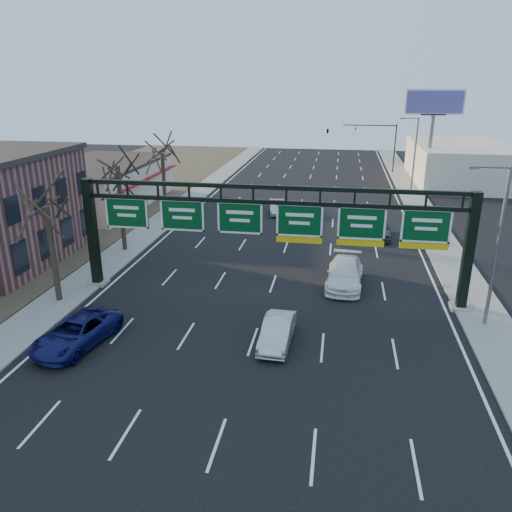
% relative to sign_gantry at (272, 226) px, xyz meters
% --- Properties ---
extents(ground, '(160.00, 160.00, 0.00)m').
position_rel_sign_gantry_xyz_m(ground, '(-0.16, -8.00, -4.63)').
color(ground, black).
rests_on(ground, ground).
extents(sidewalk_left, '(3.00, 120.00, 0.12)m').
position_rel_sign_gantry_xyz_m(sidewalk_left, '(-12.96, 12.00, -4.57)').
color(sidewalk_left, gray).
rests_on(sidewalk_left, ground).
extents(sidewalk_right, '(3.00, 120.00, 0.12)m').
position_rel_sign_gantry_xyz_m(sidewalk_right, '(12.64, 12.00, -4.57)').
color(sidewalk_right, gray).
rests_on(sidewalk_right, ground).
extents(dirt_strip_left, '(21.00, 120.00, 0.06)m').
position_rel_sign_gantry_xyz_m(dirt_strip_left, '(-25.16, 12.00, -4.60)').
color(dirt_strip_left, '#473D2B').
rests_on(dirt_strip_left, ground).
extents(lane_markings, '(21.60, 120.00, 0.01)m').
position_rel_sign_gantry_xyz_m(lane_markings, '(-0.16, 12.00, -4.62)').
color(lane_markings, white).
rests_on(lane_markings, ground).
extents(sign_gantry, '(24.60, 1.20, 7.20)m').
position_rel_sign_gantry_xyz_m(sign_gantry, '(0.00, 0.00, 0.00)').
color(sign_gantry, black).
rests_on(sign_gantry, ground).
extents(cream_strip, '(10.90, 18.40, 4.70)m').
position_rel_sign_gantry_xyz_m(cream_strip, '(-21.64, 21.00, -2.27)').
color(cream_strip, beige).
rests_on(cream_strip, ground).
extents(building_right_distant, '(12.00, 20.00, 5.00)m').
position_rel_sign_gantry_xyz_m(building_right_distant, '(19.84, 42.00, -2.13)').
color(building_right_distant, beige).
rests_on(building_right_distant, ground).
extents(tree_gantry, '(3.60, 3.60, 8.48)m').
position_rel_sign_gantry_xyz_m(tree_gantry, '(-12.96, -3.00, 2.48)').
color(tree_gantry, '#2F271A').
rests_on(tree_gantry, sidewalk_left).
extents(tree_mid, '(3.60, 3.60, 9.24)m').
position_rel_sign_gantry_xyz_m(tree_mid, '(-12.96, 7.00, 3.23)').
color(tree_mid, '#2F271A').
rests_on(tree_mid, sidewalk_left).
extents(tree_far, '(3.60, 3.60, 8.86)m').
position_rel_sign_gantry_xyz_m(tree_far, '(-12.96, 17.00, 2.86)').
color(tree_far, '#2F271A').
rests_on(tree_far, sidewalk_left).
extents(streetlight_near, '(2.15, 0.22, 9.00)m').
position_rel_sign_gantry_xyz_m(streetlight_near, '(12.31, -2.00, 0.45)').
color(streetlight_near, slate).
rests_on(streetlight_near, sidewalk_right).
extents(streetlight_far, '(2.15, 0.22, 9.00)m').
position_rel_sign_gantry_xyz_m(streetlight_far, '(12.31, 32.00, 0.45)').
color(streetlight_far, slate).
rests_on(streetlight_far, sidewalk_right).
extents(billboard_right, '(7.00, 0.50, 12.00)m').
position_rel_sign_gantry_xyz_m(billboard_right, '(14.84, 36.98, 4.43)').
color(billboard_right, slate).
rests_on(billboard_right, ground).
extents(traffic_signal_mast, '(10.16, 0.54, 7.00)m').
position_rel_sign_gantry_xyz_m(traffic_signal_mast, '(5.53, 47.00, 0.87)').
color(traffic_signal_mast, black).
rests_on(traffic_signal_mast, ground).
extents(car_blue_suv, '(3.43, 5.72, 1.49)m').
position_rel_sign_gantry_xyz_m(car_blue_suv, '(-9.09, -7.89, -3.89)').
color(car_blue_suv, '#121452').
rests_on(car_blue_suv, ground).
extents(car_silver_sedan, '(1.63, 4.24, 1.38)m').
position_rel_sign_gantry_xyz_m(car_silver_sedan, '(1.13, -6.01, -3.94)').
color(car_silver_sedan, '#B7B6BB').
rests_on(car_silver_sedan, ground).
extents(car_white_wagon, '(2.63, 5.79, 1.64)m').
position_rel_sign_gantry_xyz_m(car_white_wagon, '(4.61, 2.56, -3.81)').
color(car_white_wagon, white).
rests_on(car_white_wagon, ground).
extents(car_grey_far, '(1.96, 4.78, 1.62)m').
position_rel_sign_gantry_xyz_m(car_grey_far, '(7.55, 14.07, -3.82)').
color(car_grey_far, '#3F4244').
rests_on(car_grey_far, ground).
extents(car_silver_distant, '(2.08, 4.34, 1.37)m').
position_rel_sign_gantry_xyz_m(car_silver_distant, '(-2.26, 20.71, -3.94)').
color(car_silver_distant, '#AEAEB3').
rests_on(car_silver_distant, ground).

